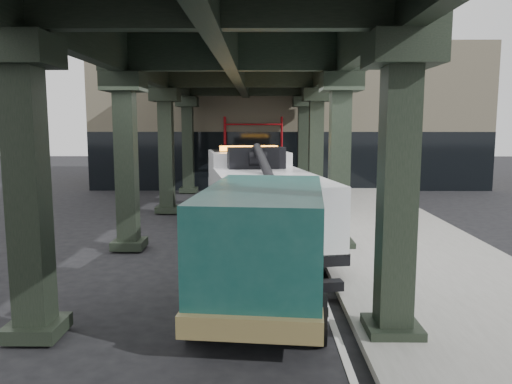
{
  "coord_description": "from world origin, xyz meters",
  "views": [
    {
      "loc": [
        0.39,
        -12.01,
        3.59
      ],
      "look_at": [
        0.26,
        1.95,
        1.7
      ],
      "focal_mm": 35.0,
      "sensor_mm": 36.0,
      "label": 1
    }
  ],
  "objects": [
    {
      "name": "ground",
      "position": [
        0.0,
        0.0,
        0.0
      ],
      "size": [
        90.0,
        90.0,
        0.0
      ],
      "primitive_type": "plane",
      "color": "black",
      "rests_on": "ground"
    },
    {
      "name": "sidewalk",
      "position": [
        4.5,
        2.0,
        0.07
      ],
      "size": [
        5.0,
        40.0,
        0.15
      ],
      "primitive_type": "cube",
      "color": "gray",
      "rests_on": "ground"
    },
    {
      "name": "lane_stripe",
      "position": [
        1.7,
        2.0,
        0.01
      ],
      "size": [
        0.12,
        38.0,
        0.01
      ],
      "primitive_type": "cube",
      "color": "silver",
      "rests_on": "ground"
    },
    {
      "name": "viaduct",
      "position": [
        -0.4,
        2.0,
        5.46
      ],
      "size": [
        7.4,
        32.0,
        6.4
      ],
      "color": "black",
      "rests_on": "ground"
    },
    {
      "name": "building",
      "position": [
        2.0,
        20.0,
        4.0
      ],
      "size": [
        22.0,
        10.0,
        8.0
      ],
      "primitive_type": "cube",
      "color": "#C6B793",
      "rests_on": "ground"
    },
    {
      "name": "scaffolding",
      "position": [
        0.0,
        14.64,
        2.11
      ],
      "size": [
        3.08,
        0.88,
        4.0
      ],
      "color": "#A80D13",
      "rests_on": "ground"
    },
    {
      "name": "tow_truck",
      "position": [
        0.31,
        3.06,
        1.48
      ],
      "size": [
        3.94,
        9.49,
        3.03
      ],
      "rotation": [
        0.0,
        0.0,
        0.17
      ],
      "color": "black",
      "rests_on": "ground"
    },
    {
      "name": "towed_van",
      "position": [
        0.49,
        -2.21,
        1.29
      ],
      "size": [
        2.86,
        6.11,
        2.4
      ],
      "rotation": [
        0.0,
        0.0,
        -0.1
      ],
      "color": "#113E39",
      "rests_on": "ground"
    }
  ]
}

